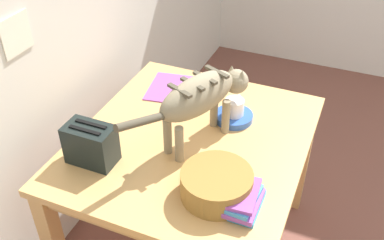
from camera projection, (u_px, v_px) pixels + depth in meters
dining_table at (192, 154)px, 2.01m from camera, size 1.11×0.98×0.73m
cat at (202, 96)px, 1.82m from camera, size 0.65×0.33×0.33m
saucer_bowl at (234, 117)px, 2.07m from camera, size 0.18×0.18×0.03m
coffee_mug at (235, 107)px, 2.04m from camera, size 0.13×0.09×0.08m
magazine at (171, 88)px, 2.29m from camera, size 0.31×0.27×0.01m
book_stack at (240, 199)px, 1.61m from camera, size 0.20×0.15×0.07m
wicker_basket at (216, 184)px, 1.65m from camera, size 0.27×0.27×0.10m
toaster at (91, 144)px, 1.79m from camera, size 0.12×0.20×0.18m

